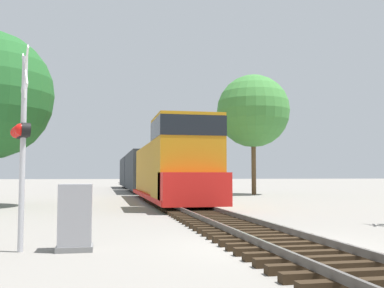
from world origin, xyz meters
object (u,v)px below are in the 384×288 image
at_px(crossing_signal_near, 22,135).
at_px(relay_cabinet, 75,218).
at_px(freight_train, 145,171).
at_px(tree_mid_background, 253,111).

xyz_separation_m(crossing_signal_near, relay_cabinet, (1.16, -0.04, -1.79)).
distance_m(freight_train, crossing_signal_near, 32.16).
bearing_deg(freight_train, tree_mid_background, -30.33).
xyz_separation_m(relay_cabinet, tree_mid_background, (13.35, 26.53, 6.49)).
relative_size(freight_train, tree_mid_background, 4.62).
bearing_deg(freight_train, relay_cabinet, -98.14).
distance_m(freight_train, tree_mid_background, 11.46).
bearing_deg(relay_cabinet, crossing_signal_near, 178.20).
bearing_deg(tree_mid_background, crossing_signal_near, -118.72).
relative_size(crossing_signal_near, tree_mid_background, 0.43).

